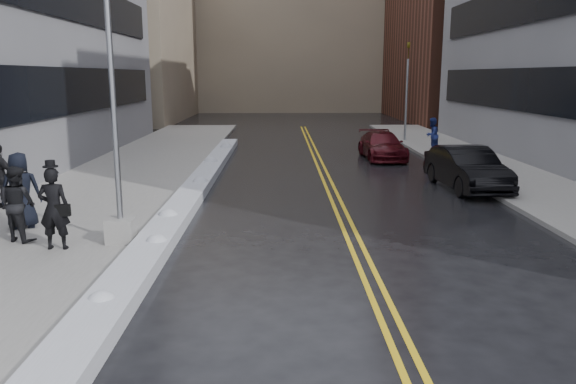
{
  "coord_description": "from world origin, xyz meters",
  "views": [
    {
      "loc": [
        0.61,
        -11.33,
        4.17
      ],
      "look_at": [
        0.8,
        2.43,
        1.3
      ],
      "focal_mm": 35.0,
      "sensor_mm": 36.0,
      "label": 1
    }
  ],
  "objects_px": {
    "pedestrian_d": "(0,176)",
    "car_maroon": "(382,146)",
    "fire_hydrant": "(496,170)",
    "car_black": "(467,168)",
    "lamppost": "(116,145)",
    "pedestrian_east": "(432,135)",
    "pedestrian_fedora": "(54,209)",
    "pedestrian_b": "(18,204)",
    "traffic_signal": "(407,88)",
    "pedestrian_c": "(21,190)"
  },
  "relations": [
    {
      "from": "lamppost",
      "to": "fire_hydrant",
      "type": "height_order",
      "value": "lamppost"
    },
    {
      "from": "lamppost",
      "to": "traffic_signal",
      "type": "bearing_deg",
      "value": 61.79
    },
    {
      "from": "lamppost",
      "to": "pedestrian_east",
      "type": "xyz_separation_m",
      "value": [
        11.97,
        16.29,
        -1.47
      ]
    },
    {
      "from": "pedestrian_fedora",
      "to": "car_maroon",
      "type": "distance_m",
      "value": 18.62
    },
    {
      "from": "pedestrian_d",
      "to": "pedestrian_fedora",
      "type": "bearing_deg",
      "value": 150.85
    },
    {
      "from": "pedestrian_b",
      "to": "car_black",
      "type": "relative_size",
      "value": 0.39
    },
    {
      "from": "fire_hydrant",
      "to": "pedestrian_c",
      "type": "bearing_deg",
      "value": -156.5
    },
    {
      "from": "fire_hydrant",
      "to": "pedestrian_d",
      "type": "height_order",
      "value": "pedestrian_d"
    },
    {
      "from": "pedestrian_d",
      "to": "car_black",
      "type": "distance_m",
      "value": 15.83
    },
    {
      "from": "pedestrian_b",
      "to": "pedestrian_east",
      "type": "xyz_separation_m",
      "value": [
        14.49,
        16.15,
        -0.03
      ]
    },
    {
      "from": "fire_hydrant",
      "to": "pedestrian_east",
      "type": "relative_size",
      "value": 0.4
    },
    {
      "from": "lamppost",
      "to": "pedestrian_east",
      "type": "height_order",
      "value": "lamppost"
    },
    {
      "from": "pedestrian_b",
      "to": "car_maroon",
      "type": "distance_m",
      "value": 18.75
    },
    {
      "from": "fire_hydrant",
      "to": "car_maroon",
      "type": "xyz_separation_m",
      "value": [
        -3.22,
        6.87,
        0.13
      ]
    },
    {
      "from": "pedestrian_d",
      "to": "car_maroon",
      "type": "height_order",
      "value": "pedestrian_d"
    },
    {
      "from": "pedestrian_fedora",
      "to": "car_black",
      "type": "height_order",
      "value": "pedestrian_fedora"
    },
    {
      "from": "traffic_signal",
      "to": "car_maroon",
      "type": "height_order",
      "value": "traffic_signal"
    },
    {
      "from": "car_black",
      "to": "pedestrian_b",
      "type": "bearing_deg",
      "value": -157.13
    },
    {
      "from": "pedestrian_east",
      "to": "pedestrian_fedora",
      "type": "bearing_deg",
      "value": 8.18
    },
    {
      "from": "pedestrian_c",
      "to": "car_maroon",
      "type": "xyz_separation_m",
      "value": [
        12.07,
        13.52,
        -0.5
      ]
    },
    {
      "from": "pedestrian_fedora",
      "to": "pedestrian_b",
      "type": "distance_m",
      "value": 1.34
    },
    {
      "from": "traffic_signal",
      "to": "car_maroon",
      "type": "xyz_separation_m",
      "value": [
        -2.72,
        -7.13,
        -2.73
      ]
    },
    {
      "from": "pedestrian_d",
      "to": "car_maroon",
      "type": "relative_size",
      "value": 0.43
    },
    {
      "from": "pedestrian_fedora",
      "to": "pedestrian_d",
      "type": "height_order",
      "value": "pedestrian_d"
    },
    {
      "from": "traffic_signal",
      "to": "pedestrian_east",
      "type": "bearing_deg",
      "value": -88.32
    },
    {
      "from": "pedestrian_c",
      "to": "pedestrian_east",
      "type": "height_order",
      "value": "pedestrian_c"
    },
    {
      "from": "pedestrian_d",
      "to": "pedestrian_east",
      "type": "bearing_deg",
      "value": -120.11
    },
    {
      "from": "traffic_signal",
      "to": "car_maroon",
      "type": "bearing_deg",
      "value": -110.91
    },
    {
      "from": "car_black",
      "to": "pedestrian_c",
      "type": "bearing_deg",
      "value": -162.07
    },
    {
      "from": "pedestrian_c",
      "to": "car_black",
      "type": "xyz_separation_m",
      "value": [
        13.79,
        5.67,
        -0.38
      ]
    },
    {
      "from": "pedestrian_b",
      "to": "car_black",
      "type": "distance_m",
      "value": 15.0
    },
    {
      "from": "fire_hydrant",
      "to": "car_black",
      "type": "bearing_deg",
      "value": -146.84
    },
    {
      "from": "car_maroon",
      "to": "pedestrian_d",
      "type": "bearing_deg",
      "value": -142.64
    },
    {
      "from": "pedestrian_b",
      "to": "car_black",
      "type": "height_order",
      "value": "pedestrian_b"
    },
    {
      "from": "pedestrian_c",
      "to": "pedestrian_d",
      "type": "xyz_separation_m",
      "value": [
        -1.66,
        2.26,
        -0.02
      ]
    },
    {
      "from": "car_maroon",
      "to": "lamppost",
      "type": "bearing_deg",
      "value": -123.39
    },
    {
      "from": "traffic_signal",
      "to": "pedestrian_east",
      "type": "distance_m",
      "value": 6.17
    },
    {
      "from": "lamppost",
      "to": "car_black",
      "type": "distance_m",
      "value": 13.0
    },
    {
      "from": "pedestrian_east",
      "to": "car_maroon",
      "type": "relative_size",
      "value": 0.39
    },
    {
      "from": "pedestrian_d",
      "to": "pedestrian_east",
      "type": "relative_size",
      "value": 1.1
    },
    {
      "from": "lamppost",
      "to": "car_black",
      "type": "bearing_deg",
      "value": 33.02
    },
    {
      "from": "pedestrian_b",
      "to": "car_maroon",
      "type": "relative_size",
      "value": 0.4
    },
    {
      "from": "lamppost",
      "to": "fire_hydrant",
      "type": "relative_size",
      "value": 10.45
    },
    {
      "from": "pedestrian_fedora",
      "to": "pedestrian_c",
      "type": "distance_m",
      "value": 2.49
    },
    {
      "from": "lamppost",
      "to": "pedestrian_east",
      "type": "distance_m",
      "value": 20.27
    },
    {
      "from": "pedestrian_fedora",
      "to": "pedestrian_c",
      "type": "xyz_separation_m",
      "value": [
        -1.62,
        1.89,
        0.05
      ]
    },
    {
      "from": "pedestrian_east",
      "to": "pedestrian_b",
      "type": "bearing_deg",
      "value": 4.66
    },
    {
      "from": "fire_hydrant",
      "to": "car_black",
      "type": "xyz_separation_m",
      "value": [
        -1.5,
        -0.98,
        0.25
      ]
    },
    {
      "from": "car_black",
      "to": "car_maroon",
      "type": "xyz_separation_m",
      "value": [
        -1.72,
        7.85,
        -0.12
      ]
    },
    {
      "from": "traffic_signal",
      "to": "pedestrian_fedora",
      "type": "relative_size",
      "value": 3.07
    }
  ]
}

